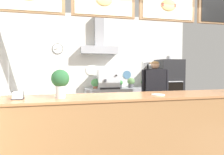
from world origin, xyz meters
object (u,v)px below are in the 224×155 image
Objects in this scene: pizza_oven at (169,90)px; potted_rosemary at (131,82)px; potted_sage at (144,82)px; basil_vase at (60,82)px; potted_thyme at (96,83)px; shop_worker at (155,95)px; espresso_machine at (108,79)px; napkin_holder at (18,96)px; potted_oregano at (120,83)px; condiment_plate at (158,95)px.

pizza_oven is 1.07m from potted_rosemary.
potted_sage is 0.61× the size of basil_vase.
pizza_oven is at bearing -4.80° from potted_thyme.
potted_rosemary is at bearing -66.80° from shop_worker.
pizza_oven is 7.76× the size of potted_sage.
pizza_oven is 4.74× the size of basil_vase.
shop_worker is at bearing -43.28° from potted_thyme.
potted_sage is at bearing 4.40° from potted_rosemary.
espresso_machine is 3.92× the size of napkin_holder.
potted_oregano is 2.75m from basil_vase.
espresso_machine is at bearing 96.25° from condiment_plate.
potted_oregano is at bearing 49.51° from napkin_holder.
shop_worker is 8.20× the size of condiment_plate.
napkin_holder is (-1.96, -2.30, 0.06)m from potted_oregano.
potted_rosemary is 1.03× the size of potted_thyme.
potted_rosemary is 0.40m from potted_sage.
basil_vase is at bearing -121.68° from potted_oregano.
shop_worker is at bearing -100.64° from potted_sage.
potted_sage is at bearing 41.37° from napkin_holder.
espresso_machine is 2.37m from condiment_plate.
shop_worker reaches higher than napkin_holder.
shop_worker reaches higher than potted_thyme.
potted_rosemary is 0.70× the size of basil_vase.
pizza_oven is 6.81× the size of potted_rosemary.
shop_worker is at bearing 33.62° from basil_vase.
potted_thyme reaches higher than napkin_holder.
basil_vase is at bearing 46.59° from shop_worker.
napkin_holder is (-2.47, -1.26, 0.24)m from shop_worker.
pizza_oven is at bearing -119.66° from shop_worker.
condiment_plate is (0.58, -2.40, 0.00)m from potted_thyme.
pizza_oven reaches higher than shop_worker.
napkin_holder reaches higher than potted_oregano.
basil_vase is at bearing 179.15° from condiment_plate.
potted_thyme is at bearing -179.44° from potted_sage.
potted_sage reaches higher than potted_oregano.
potted_rosemary is at bearing -175.60° from potted_sage.
espresso_machine is at bearing 54.41° from napkin_holder.
potted_sage is at bearing 164.15° from pizza_oven.
espresso_machine is 0.34m from potted_oregano.
napkin_holder is at bearing -138.63° from potted_sage.
potted_rosemary is at bearing 53.35° from basil_vase.
condiment_plate is at bearing -1.61° from napkin_holder.
condiment_plate is at bearing 79.53° from shop_worker.
pizza_oven reaches higher than espresso_machine.
potted_sage is at bearing 47.98° from basil_vase.
shop_worker reaches higher than condiment_plate.
condiment_plate is 1.90m from napkin_holder.
condiment_plate is (-0.38, -2.38, -0.01)m from potted_rosemary.
potted_rosemary is at bearing 2.67° from espresso_machine.
potted_rosemary reaches higher than condiment_plate.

